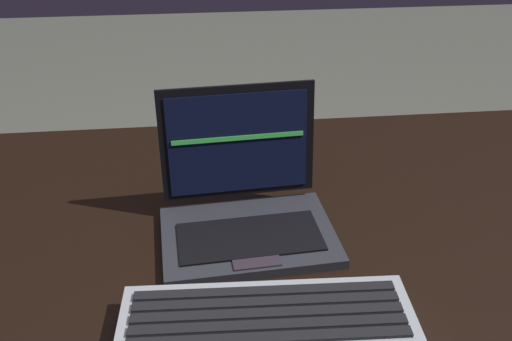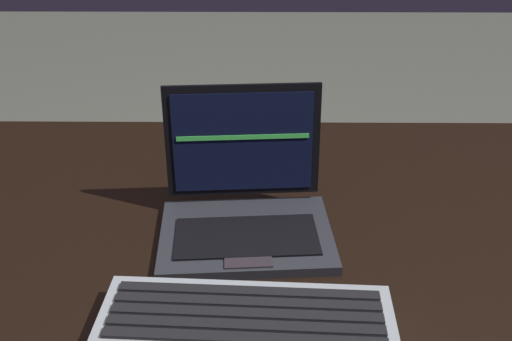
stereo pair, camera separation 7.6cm
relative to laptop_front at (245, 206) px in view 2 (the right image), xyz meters
name	(u,v)px [view 2 (the right image)]	position (x,y,z in m)	size (l,w,h in m)	color
desk	(221,270)	(-0.04, 0.02, -0.14)	(1.79, 0.68, 0.71)	black
laptop_front	(245,206)	(0.00, 0.00, 0.00)	(0.25, 0.20, 0.20)	#2F3037
external_keyboard	(246,324)	(0.01, -0.20, -0.02)	(0.33, 0.13, 0.04)	#B5BDC3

